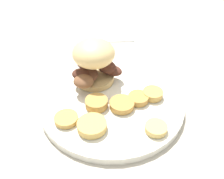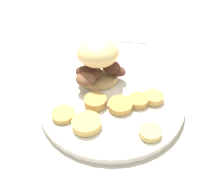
% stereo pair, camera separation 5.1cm
% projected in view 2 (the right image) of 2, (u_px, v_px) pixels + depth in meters
% --- Properties ---
extents(ground_plane, '(4.00, 4.00, 0.00)m').
position_uv_depth(ground_plane, '(112.00, 105.00, 0.53)').
color(ground_plane, '#B2A899').
extents(dinner_plate, '(0.29, 0.29, 0.02)m').
position_uv_depth(dinner_plate, '(112.00, 102.00, 0.53)').
color(dinner_plate, white).
rests_on(dinner_plate, ground_plane).
extents(sandwich, '(0.11, 0.11, 0.10)m').
position_uv_depth(sandwich, '(98.00, 61.00, 0.54)').
color(sandwich, tan).
rests_on(sandwich, dinner_plate).
extents(potato_round_0, '(0.04, 0.04, 0.01)m').
position_uv_depth(potato_round_0, '(138.00, 101.00, 0.51)').
color(potato_round_0, '#BC8942').
rests_on(potato_round_0, dinner_plate).
extents(potato_round_1, '(0.04, 0.04, 0.01)m').
position_uv_depth(potato_round_1, '(150.00, 132.00, 0.45)').
color(potato_round_1, '#DBB766').
rests_on(potato_round_1, dinner_plate).
extents(potato_round_2, '(0.05, 0.05, 0.01)m').
position_uv_depth(potato_round_2, '(120.00, 105.00, 0.50)').
color(potato_round_2, '#BC8942').
rests_on(potato_round_2, dinner_plate).
extents(potato_round_3, '(0.04, 0.04, 0.01)m').
position_uv_depth(potato_round_3, '(154.00, 97.00, 0.52)').
color(potato_round_3, tan).
rests_on(potato_round_3, dinner_plate).
extents(potato_round_4, '(0.05, 0.05, 0.01)m').
position_uv_depth(potato_round_4, '(87.00, 123.00, 0.46)').
color(potato_round_4, tan).
rests_on(potato_round_4, dinner_plate).
extents(potato_round_5, '(0.04, 0.04, 0.02)m').
position_uv_depth(potato_round_5, '(95.00, 101.00, 0.51)').
color(potato_round_5, '#BC8942').
rests_on(potato_round_5, dinner_plate).
extents(potato_round_6, '(0.04, 0.04, 0.01)m').
position_uv_depth(potato_round_6, '(63.00, 114.00, 0.48)').
color(potato_round_6, tan).
rests_on(potato_round_6, dinner_plate).
extents(napkin, '(0.11, 0.08, 0.01)m').
position_uv_depth(napkin, '(129.00, 36.00, 0.75)').
color(napkin, white).
rests_on(napkin, ground_plane).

